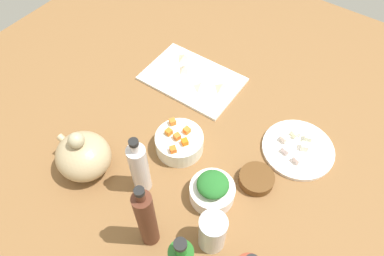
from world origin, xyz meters
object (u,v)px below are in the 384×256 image
(bottle_0, at_px, (146,219))
(drinking_glass_0, at_px, (212,232))
(plate_tofu, at_px, (298,149))
(cutting_board, at_px, (192,79))
(teapot, at_px, (83,156))
(bowl_greens, at_px, (212,192))
(bowl_small_side, at_px, (256,179))
(bowl_carrots, at_px, (179,143))
(bottle_3, at_px, (139,168))

(bottle_0, xyz_separation_m, drinking_glass_0, (-0.14, -0.08, -0.06))
(plate_tofu, bearing_deg, bottle_0, 67.52)
(cutting_board, height_order, drinking_glass_0, drinking_glass_0)
(plate_tofu, relative_size, teapot, 1.26)
(plate_tofu, bearing_deg, teapot, 40.77)
(bottle_0, relative_size, drinking_glass_0, 2.15)
(bowl_greens, xyz_separation_m, teapot, (0.36, 0.14, 0.04))
(cutting_board, relative_size, teapot, 1.92)
(cutting_board, height_order, bowl_small_side, bowl_small_side)
(bowl_carrots, bearing_deg, cutting_board, -62.25)
(teapot, distance_m, bottle_3, 0.18)
(bowl_greens, height_order, drinking_glass_0, drinking_glass_0)
(plate_tofu, height_order, bowl_carrots, bowl_carrots)
(bowl_greens, height_order, bottle_0, bottle_0)
(bowl_greens, xyz_separation_m, drinking_glass_0, (-0.07, 0.11, 0.04))
(bowl_carrots, relative_size, drinking_glass_0, 1.16)
(bowl_small_side, xyz_separation_m, drinking_glass_0, (0.01, 0.22, 0.05))
(drinking_glass_0, bearing_deg, bottle_0, 31.71)
(teapot, relative_size, bottle_0, 0.65)
(plate_tofu, relative_size, bowl_carrots, 1.51)
(cutting_board, distance_m, bowl_small_side, 0.46)
(cutting_board, relative_size, bowl_carrots, 2.31)
(cutting_board, distance_m, teapot, 0.49)
(bottle_3, bearing_deg, bowl_greens, -154.91)
(bowl_greens, height_order, bowl_carrots, bowl_carrots)
(cutting_board, relative_size, bottle_0, 1.25)
(bowl_greens, distance_m, teapot, 0.38)
(plate_tofu, relative_size, drinking_glass_0, 1.76)
(plate_tofu, relative_size, bowl_small_side, 2.17)
(cutting_board, height_order, bowl_greens, bowl_greens)
(bowl_carrots, bearing_deg, bowl_greens, 155.27)
(bowl_greens, xyz_separation_m, bowl_small_side, (-0.08, -0.11, -0.01))
(bowl_greens, distance_m, drinking_glass_0, 0.13)
(bowl_carrots, bearing_deg, bottle_3, 86.61)
(cutting_board, bearing_deg, plate_tofu, 172.56)
(plate_tofu, height_order, bottle_3, bottle_3)
(plate_tofu, bearing_deg, bowl_greens, 65.22)
(bowl_greens, relative_size, bottle_3, 0.57)
(cutting_board, xyz_separation_m, bowl_small_side, (-0.39, 0.23, 0.01))
(drinking_glass_0, bearing_deg, bottle_3, -5.12)
(plate_tofu, distance_m, drinking_glass_0, 0.40)
(bowl_greens, relative_size, drinking_glass_0, 1.01)
(bottle_3, height_order, drinking_glass_0, bottle_3)
(bowl_carrots, xyz_separation_m, bottle_3, (0.01, 0.17, 0.07))
(bowl_small_side, relative_size, bottle_3, 0.46)
(plate_tofu, bearing_deg, bowl_small_side, 73.02)
(cutting_board, bearing_deg, bottle_3, 106.76)
(teapot, height_order, bottle_3, bottle_3)
(bowl_small_side, xyz_separation_m, teapot, (0.44, 0.25, 0.05))
(cutting_board, bearing_deg, drinking_glass_0, 130.21)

